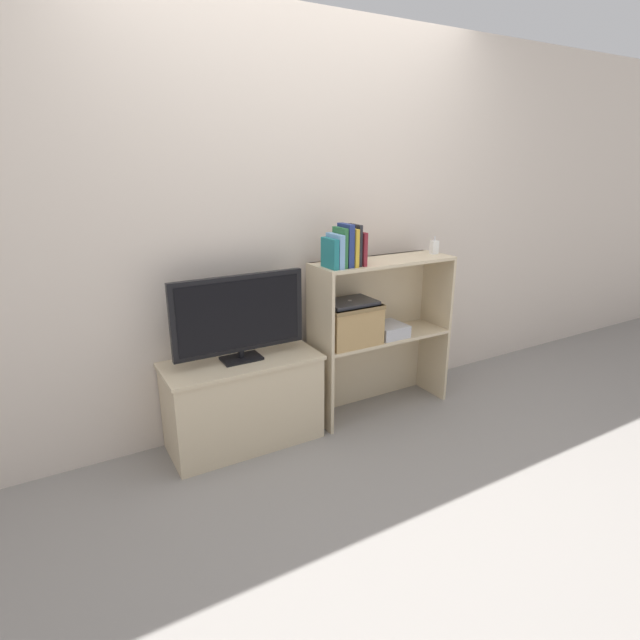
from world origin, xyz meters
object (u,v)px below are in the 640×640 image
at_px(book_forest, 340,247).
at_px(book_charcoal, 355,245).
at_px(storage_basket_left, 349,322).
at_px(magazine_stack, 389,330).
at_px(book_teal, 330,253).
at_px(book_skyblue, 335,251).
at_px(tv_stand, 244,401).
at_px(laptop, 350,302).
at_px(tv, 239,316).
at_px(book_mustard, 351,247).
at_px(baby_monitor, 434,247).
at_px(book_maroon, 359,248).
at_px(book_navy, 346,245).

relative_size(book_forest, book_charcoal, 0.95).
distance_m(storage_basket_left, magazine_stack, 0.30).
bearing_deg(magazine_stack, book_teal, -178.33).
xyz_separation_m(book_skyblue, book_forest, (0.03, 0.00, 0.02)).
distance_m(tv_stand, laptop, 0.86).
bearing_deg(laptop, storage_basket_left, 153.43).
bearing_deg(laptop, book_teal, -168.05).
xyz_separation_m(tv, laptop, (0.69, -0.05, -0.01)).
xyz_separation_m(book_forest, book_charcoal, (0.10, -0.00, 0.01)).
distance_m(book_mustard, baby_monitor, 0.69).
height_order(book_forest, book_maroon, book_forest).
bearing_deg(tv, book_navy, -7.41).
distance_m(tv, magazine_stack, 1.01).
height_order(book_navy, book_mustard, book_navy).
distance_m(book_forest, book_maroon, 0.13).
bearing_deg(book_mustard, magazine_stack, 2.41).
distance_m(tv_stand, book_charcoal, 1.11).
bearing_deg(laptop, book_maroon, -44.93).
xyz_separation_m(tv, book_forest, (0.59, -0.08, 0.34)).
xyz_separation_m(book_navy, storage_basket_left, (0.06, 0.03, -0.48)).
xyz_separation_m(book_skyblue, book_navy, (0.07, 0.00, 0.03)).
height_order(tv_stand, book_maroon, book_maroon).
height_order(book_teal, book_navy, book_navy).
bearing_deg(tv_stand, laptop, -4.07).
height_order(book_maroon, baby_monitor, book_maroon).
bearing_deg(book_skyblue, tv, 171.67).
bearing_deg(book_charcoal, tv_stand, 173.13).
distance_m(book_teal, book_maroon, 0.20).
height_order(book_navy, baby_monitor, book_navy).
height_order(tv, book_maroon, book_maroon).
xyz_separation_m(book_skyblue, storage_basket_left, (0.13, 0.03, -0.45)).
bearing_deg(book_charcoal, tv, 173.25).
xyz_separation_m(tv, baby_monitor, (1.35, -0.03, 0.27)).
xyz_separation_m(book_teal, baby_monitor, (0.83, 0.05, -0.04)).
height_order(book_navy, book_charcoal, book_navy).
relative_size(book_maroon, storage_basket_left, 0.56).
height_order(tv_stand, book_skyblue, book_skyblue).
distance_m(book_skyblue, storage_basket_left, 0.47).
distance_m(book_forest, baby_monitor, 0.76).
bearing_deg(book_navy, storage_basket_left, 30.79).
xyz_separation_m(book_forest, storage_basket_left, (0.10, 0.03, -0.47)).
bearing_deg(baby_monitor, book_charcoal, -175.68).
bearing_deg(book_maroon, laptop, 135.07).
bearing_deg(book_teal, book_mustard, 0.00).
bearing_deg(laptop, book_skyblue, -164.89).
xyz_separation_m(book_charcoal, magazine_stack, (0.28, 0.01, -0.57)).
bearing_deg(book_mustard, laptop, 55.06).
height_order(book_mustard, laptop, book_mustard).
xyz_separation_m(tv_stand, tv, (0.00, -0.00, 0.52)).
bearing_deg(book_skyblue, book_forest, 0.00).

